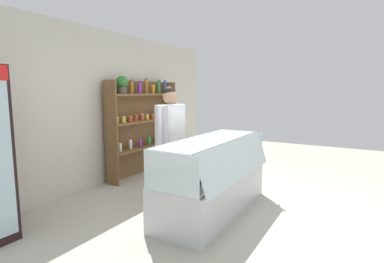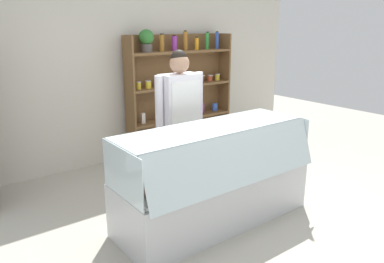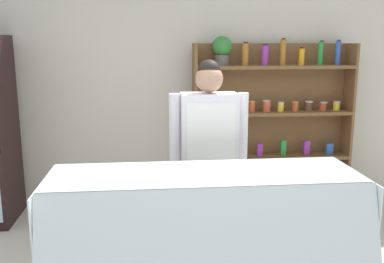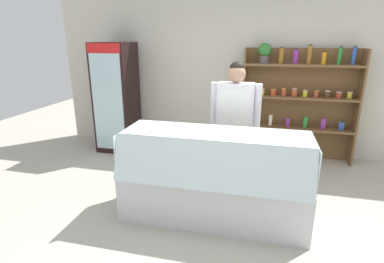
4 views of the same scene
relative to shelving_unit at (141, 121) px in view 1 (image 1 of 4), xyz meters
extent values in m
plane|color=#B7B2A3|center=(-0.90, -2.08, -1.06)|extent=(12.00, 12.00, 0.00)
cube|color=beige|center=(-0.90, 0.24, 0.29)|extent=(6.80, 0.10, 2.70)
cylinder|color=#2D8C38|center=(-2.89, -0.52, -0.72)|extent=(0.06, 0.06, 0.17)
cylinder|color=#3356B2|center=(-2.89, -0.52, -0.22)|extent=(0.05, 0.05, 0.16)
cube|color=brown|center=(0.04, 0.09, -0.14)|extent=(1.80, 0.02, 1.83)
cube|color=brown|center=(-0.85, -0.05, -0.14)|extent=(0.03, 0.28, 1.83)
cube|color=brown|center=(0.92, -0.05, -0.14)|extent=(0.03, 0.28, 1.83)
cube|color=brown|center=(0.04, -0.05, -0.51)|extent=(1.74, 0.28, 0.04)
cube|color=brown|center=(0.04, -0.05, 0.01)|extent=(1.74, 0.28, 0.04)
cube|color=brown|center=(0.04, -0.05, 0.52)|extent=(1.74, 0.28, 0.04)
cylinder|color=#4C4742|center=(-0.55, -0.05, 0.60)|extent=(0.16, 0.16, 0.12)
sphere|color=#2F732D|center=(-0.55, -0.05, 0.75)|extent=(0.22, 0.22, 0.22)
cylinder|color=#9E6623|center=(-0.29, -0.04, 0.66)|extent=(0.08, 0.08, 0.24)
cylinder|color=black|center=(-0.29, -0.05, 0.78)|extent=(0.05, 0.05, 0.02)
cylinder|color=purple|center=(-0.07, -0.05, 0.64)|extent=(0.08, 0.08, 0.22)
cylinder|color=black|center=(-0.07, -0.05, 0.76)|extent=(0.05, 0.05, 0.02)
cylinder|color=#9E6623|center=(0.13, -0.05, 0.68)|extent=(0.07, 0.07, 0.28)
cylinder|color=black|center=(0.13, -0.05, 0.82)|extent=(0.04, 0.04, 0.02)
cylinder|color=orange|center=(0.34, -0.06, 0.63)|extent=(0.06, 0.06, 0.18)
cylinder|color=black|center=(0.34, -0.05, 0.73)|extent=(0.04, 0.04, 0.02)
cylinder|color=#2D8C38|center=(0.56, -0.03, 0.66)|extent=(0.06, 0.06, 0.25)
cylinder|color=black|center=(0.56, -0.05, 0.80)|extent=(0.04, 0.04, 0.02)
cylinder|color=#3356B2|center=(0.76, -0.05, 0.67)|extent=(0.06, 0.06, 0.26)
cylinder|color=black|center=(0.76, -0.05, 0.80)|extent=(0.04, 0.04, 0.02)
cylinder|color=yellow|center=(-0.70, -0.05, 0.07)|extent=(0.07, 0.07, 0.10)
cylinder|color=silver|center=(-0.70, -0.05, 0.13)|extent=(0.07, 0.07, 0.01)
cylinder|color=yellow|center=(-0.55, -0.06, 0.07)|extent=(0.08, 0.08, 0.10)
cylinder|color=silver|center=(-0.55, -0.05, 0.13)|extent=(0.09, 0.09, 0.01)
cylinder|color=#BF4C2D|center=(-0.37, -0.06, 0.07)|extent=(0.09, 0.09, 0.09)
cylinder|color=gold|center=(-0.37, -0.05, 0.12)|extent=(0.09, 0.09, 0.01)
cylinder|color=#BF4C2D|center=(-0.21, -0.06, 0.08)|extent=(0.07, 0.07, 0.11)
cylinder|color=gold|center=(-0.21, -0.05, 0.14)|extent=(0.07, 0.07, 0.01)
cylinder|color=#BF4C2D|center=(-0.04, -0.07, 0.08)|extent=(0.09, 0.09, 0.12)
cylinder|color=silver|center=(-0.04, -0.05, 0.15)|extent=(0.09, 0.09, 0.01)
cylinder|color=yellow|center=(0.13, -0.05, 0.07)|extent=(0.07, 0.07, 0.09)
cylinder|color=silver|center=(0.13, -0.05, 0.12)|extent=(0.07, 0.07, 0.01)
cylinder|color=#BF4C2D|center=(0.29, -0.06, 0.07)|extent=(0.07, 0.07, 0.10)
cylinder|color=gold|center=(0.29, -0.05, 0.13)|extent=(0.07, 0.07, 0.01)
cylinder|color=brown|center=(0.46, -0.04, 0.07)|extent=(0.09, 0.09, 0.10)
cylinder|color=silver|center=(0.46, -0.05, 0.13)|extent=(0.09, 0.09, 0.01)
cylinder|color=#BF4C2D|center=(0.63, -0.03, 0.07)|extent=(0.08, 0.08, 0.09)
cylinder|color=silver|center=(0.63, -0.05, 0.12)|extent=(0.09, 0.09, 0.01)
cylinder|color=yellow|center=(0.78, -0.04, 0.07)|extent=(0.08, 0.08, 0.09)
cylinder|color=silver|center=(0.78, -0.05, 0.12)|extent=(0.08, 0.08, 0.01)
cube|color=silver|center=(-0.65, -0.05, -0.41)|extent=(0.06, 0.04, 0.15)
cube|color=silver|center=(-0.38, -0.05, -0.40)|extent=(0.06, 0.04, 0.18)
cube|color=purple|center=(-0.10, -0.05, -0.42)|extent=(0.07, 0.05, 0.14)
cube|color=#2D8C38|center=(0.18, -0.05, -0.40)|extent=(0.06, 0.04, 0.17)
cube|color=purple|center=(0.45, -0.05, -0.41)|extent=(0.07, 0.05, 0.16)
cube|color=#3356B2|center=(0.73, -0.05, -0.43)|extent=(0.08, 0.04, 0.13)
cube|color=silver|center=(-1.00, -2.08, -0.78)|extent=(2.05, 0.74, 0.55)
cube|color=white|center=(-1.00, -2.08, -0.49)|extent=(1.99, 0.68, 0.03)
cube|color=silver|center=(-1.00, -2.43, -0.28)|extent=(2.01, 0.16, 0.47)
cube|color=silver|center=(-1.00, -2.03, -0.06)|extent=(2.01, 0.58, 0.01)
cube|color=silver|center=(-2.01, -2.08, -0.28)|extent=(0.01, 0.70, 0.45)
cube|color=silver|center=(0.02, -2.08, -0.28)|extent=(0.01, 0.70, 0.45)
cube|color=beige|center=(-1.85, -1.99, -0.44)|extent=(0.16, 0.14, 0.05)
cube|color=white|center=(-1.85, -2.21, -0.45)|extent=(0.05, 0.03, 0.02)
cube|color=tan|center=(-1.64, -1.99, -0.45)|extent=(0.17, 0.14, 0.05)
cube|color=white|center=(-1.64, -2.21, -0.45)|extent=(0.05, 0.03, 0.02)
cube|color=tan|center=(-1.42, -1.99, -0.45)|extent=(0.16, 0.14, 0.05)
cube|color=white|center=(-1.42, -2.21, -0.45)|extent=(0.05, 0.03, 0.02)
cube|color=tan|center=(-1.21, -1.99, -0.45)|extent=(0.16, 0.13, 0.05)
cube|color=white|center=(-1.21, -2.21, -0.45)|extent=(0.05, 0.03, 0.02)
cube|color=beige|center=(-1.00, -1.99, -0.44)|extent=(0.17, 0.14, 0.06)
cube|color=white|center=(-1.00, -2.21, -0.45)|extent=(0.05, 0.03, 0.02)
cube|color=beige|center=(-0.78, -1.99, -0.45)|extent=(0.16, 0.14, 0.05)
cube|color=white|center=(-0.78, -2.21, -0.45)|extent=(0.05, 0.03, 0.02)
cube|color=tan|center=(-0.57, -1.99, -0.45)|extent=(0.16, 0.12, 0.05)
cube|color=white|center=(-0.57, -2.21, -0.45)|extent=(0.05, 0.03, 0.02)
cube|color=beige|center=(-0.35, -1.99, -0.45)|extent=(0.16, 0.13, 0.05)
cube|color=white|center=(-0.35, -2.21, -0.45)|extent=(0.05, 0.03, 0.02)
cube|color=tan|center=(-0.14, -1.99, -0.45)|extent=(0.16, 0.10, 0.04)
cube|color=white|center=(-0.14, -2.21, -0.45)|extent=(0.05, 0.03, 0.02)
cylinder|color=tan|center=(-1.84, -2.19, -0.42)|extent=(0.16, 0.13, 0.11)
cylinder|color=#A35B4C|center=(-1.62, -2.19, -0.41)|extent=(0.20, 0.14, 0.13)
cylinder|color=tan|center=(-1.40, -2.19, -0.41)|extent=(0.17, 0.13, 0.12)
cylinder|color=white|center=(-0.48, -2.17, -0.35)|extent=(0.07, 0.07, 0.24)
cylinder|color=white|center=(-0.38, -2.17, -0.35)|extent=(0.07, 0.07, 0.23)
cylinder|color=#2D2D38|center=(-0.97, -1.30, -0.66)|extent=(0.13, 0.13, 0.79)
cylinder|color=#2D2D38|center=(-0.76, -1.30, -0.66)|extent=(0.13, 0.13, 0.79)
cube|color=white|center=(-0.86, -1.30, 0.06)|extent=(0.46, 0.24, 0.65)
cube|color=white|center=(-0.86, -1.42, -0.29)|extent=(0.39, 0.01, 1.22)
cylinder|color=white|center=(-1.14, -1.30, 0.09)|extent=(0.09, 0.09, 0.59)
cylinder|color=white|center=(-0.58, -1.30, 0.09)|extent=(0.09, 0.09, 0.59)
sphere|color=tan|center=(-0.86, -1.30, 0.50)|extent=(0.22, 0.22, 0.22)
sphere|color=black|center=(-0.86, -1.29, 0.56)|extent=(0.19, 0.19, 0.19)
camera|label=1|loc=(-4.53, -3.82, 0.58)|focal=28.00mm
camera|label=2|loc=(-3.29, -4.75, 0.92)|focal=35.00mm
camera|label=3|loc=(-1.34, -4.69, 0.78)|focal=40.00mm
camera|label=4|loc=(-0.52, -5.09, 0.92)|focal=28.00mm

